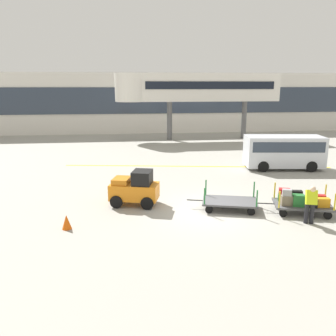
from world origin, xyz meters
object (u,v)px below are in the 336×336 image
baggage_cart_lead (230,202)px  safety_cone_near (67,222)px  baggage_cart_middle (301,201)px  baggage_handler (311,203)px  shuttle_van (284,150)px  baggage_tug (135,189)px

baggage_cart_lead → safety_cone_near: size_ratio=5.61×
baggage_cart_middle → baggage_handler: baggage_handler is taller
shuttle_van → safety_cone_near: size_ratio=9.09×
shuttle_van → baggage_cart_lead: bearing=-128.9°
baggage_cart_middle → baggage_handler: 1.27m
baggage_cart_lead → shuttle_van: (5.61, 6.95, 0.89)m
safety_cone_near → shuttle_van: bearing=34.0°
baggage_handler → baggage_tug: bearing=155.0°
shuttle_van → safety_cone_near: 14.80m
baggage_cart_middle → safety_cone_near: 9.48m
baggage_tug → shuttle_van: bearing=31.3°
baggage_cart_middle → safety_cone_near: bearing=-176.7°
baggage_cart_middle → shuttle_van: shuttle_van is taller
baggage_tug → baggage_cart_lead: bearing=-15.3°
baggage_tug → shuttle_van: shuttle_van is taller
baggage_cart_middle → shuttle_van: 8.25m
baggage_handler → shuttle_van: 9.43m
shuttle_van → baggage_tug: bearing=-148.7°
baggage_tug → safety_cone_near: bearing=-137.4°
baggage_tug → baggage_cart_lead: baggage_tug is taller
baggage_cart_middle → baggage_cart_lead: bearing=164.6°
baggage_tug → baggage_handler: size_ratio=1.48×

